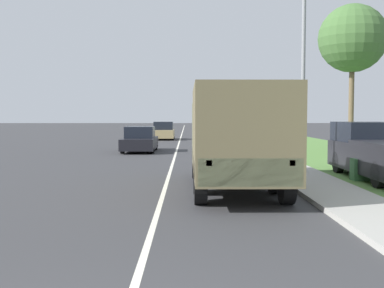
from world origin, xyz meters
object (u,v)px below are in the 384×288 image
at_px(car_nearest_ahead, 140,140).
at_px(lamp_post, 298,47).
at_px(car_second_ahead, 163,132).
at_px(pickup_truck, 380,152).
at_px(military_truck, 235,134).

xyz_separation_m(car_nearest_ahead, lamp_post, (6.67, -10.88, 3.84)).
relative_size(car_second_ahead, lamp_post, 0.53).
bearing_deg(pickup_truck, car_nearest_ahead, 126.91).
height_order(pickup_truck, lamp_post, lamp_post).
height_order(military_truck, pickup_truck, military_truck).
distance_m(car_nearest_ahead, lamp_post, 13.33).
bearing_deg(pickup_truck, lamp_post, 152.33).
bearing_deg(lamp_post, car_second_ahead, 103.61).
bearing_deg(lamp_post, car_nearest_ahead, 121.51).
relative_size(pickup_truck, lamp_post, 0.76).
height_order(military_truck, car_nearest_ahead, military_truck).
height_order(car_nearest_ahead, car_second_ahead, car_second_ahead).
relative_size(car_nearest_ahead, pickup_truck, 0.83).
xyz_separation_m(car_second_ahead, pickup_truck, (8.47, -26.05, 0.20)).
distance_m(military_truck, car_second_ahead, 28.65).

